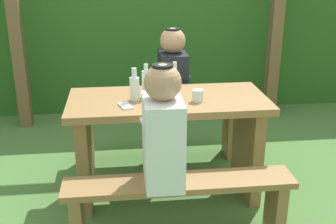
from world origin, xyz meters
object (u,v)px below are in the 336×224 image
at_px(bottle_center, 175,84).
at_px(person_white_shirt, 163,130).
at_px(drinking_glass, 198,95).
at_px(cell_phone, 125,106).
at_px(bottle_right, 146,83).
at_px(picnic_table, 168,130).
at_px(bottle_left, 135,87).
at_px(bench_near, 179,198).
at_px(person_black_coat, 173,75).
at_px(bench_far, 160,126).

bearing_deg(bottle_center, person_white_shirt, -103.84).
xyz_separation_m(drinking_glass, cell_phone, (-0.50, -0.05, -0.04)).
bearing_deg(bottle_right, cell_phone, -130.50).
relative_size(picnic_table, bottle_left, 6.15).
relative_size(bench_near, bottle_left, 6.15).
bearing_deg(bottle_center, person_black_coat, 83.98).
bearing_deg(cell_phone, person_white_shirt, -81.40).
bearing_deg(bench_near, cell_phone, 124.15).
relative_size(drinking_glass, bottle_right, 0.34).
distance_m(person_white_shirt, bottle_left, 0.59).
distance_m(person_black_coat, cell_phone, 0.84).
bearing_deg(bottle_left, bench_far, 68.97).
bearing_deg(bottle_center, bottle_right, 170.84).
relative_size(person_white_shirt, drinking_glass, 8.79).
height_order(bench_far, drinking_glass, drinking_glass).
bearing_deg(bottle_left, person_black_coat, 60.48).
bearing_deg(bench_far, cell_phone, -112.40).
distance_m(picnic_table, bottle_right, 0.38).
bearing_deg(picnic_table, person_black_coat, 79.53).
bearing_deg(bottle_center, picnic_table, -175.77).
relative_size(bench_far, person_black_coat, 1.95).
height_order(person_black_coat, bottle_center, person_black_coat).
distance_m(person_white_shirt, cell_phone, 0.49).
bearing_deg(bottle_center, bench_near, -94.52).
bearing_deg(bottle_left, bottle_right, 31.92).
relative_size(bottle_center, cell_phone, 1.85).
relative_size(drinking_glass, cell_phone, 0.58).
bearing_deg(bottle_left, person_white_shirt, -76.68).
bearing_deg(bottle_left, bench_near, -67.83).
bearing_deg(bench_near, drinking_glass, 68.66).
bearing_deg(bench_near, person_black_coat, 84.73).
xyz_separation_m(picnic_table, bottle_center, (0.05, 0.00, 0.35)).
relative_size(bench_near, person_black_coat, 1.95).
height_order(bottle_left, bottle_center, bottle_center).
distance_m(picnic_table, person_white_shirt, 0.65).
relative_size(drinking_glass, bottle_center, 0.32).
bearing_deg(bench_far, bottle_center, -85.43).
bearing_deg(bench_near, bottle_left, 112.17).
xyz_separation_m(person_white_shirt, person_black_coat, (0.21, 1.17, 0.00)).
bearing_deg(bench_far, picnic_table, -90.00).
bearing_deg(bench_near, bottle_center, 85.48).
height_order(bench_far, bottle_left, bottle_left).
xyz_separation_m(picnic_table, person_white_shirt, (-0.10, -0.59, 0.25)).
xyz_separation_m(bottle_right, cell_phone, (-0.15, -0.18, -0.10)).
height_order(bench_near, person_white_shirt, person_white_shirt).
xyz_separation_m(person_black_coat, bottle_right, (-0.26, -0.55, 0.10)).
xyz_separation_m(bench_far, bottle_right, (-0.15, -0.55, 0.55)).
height_order(picnic_table, bottle_left, bottle_left).
bearing_deg(person_white_shirt, drinking_glass, 59.35).
bearing_deg(bench_near, person_white_shirt, 178.07).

